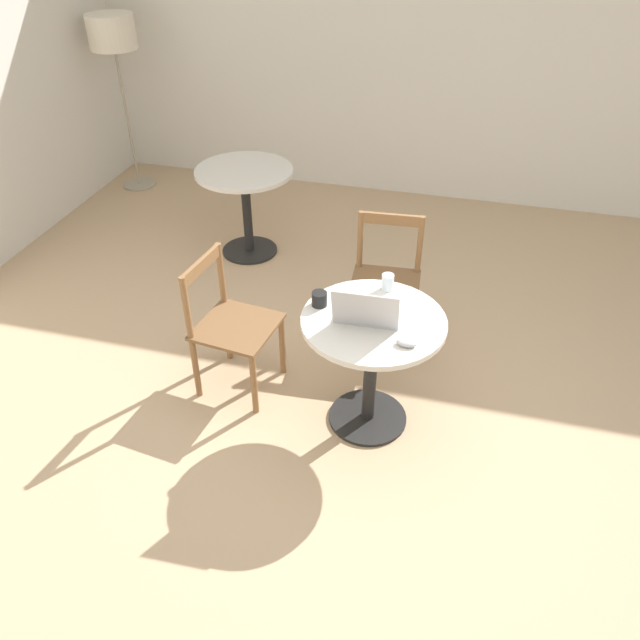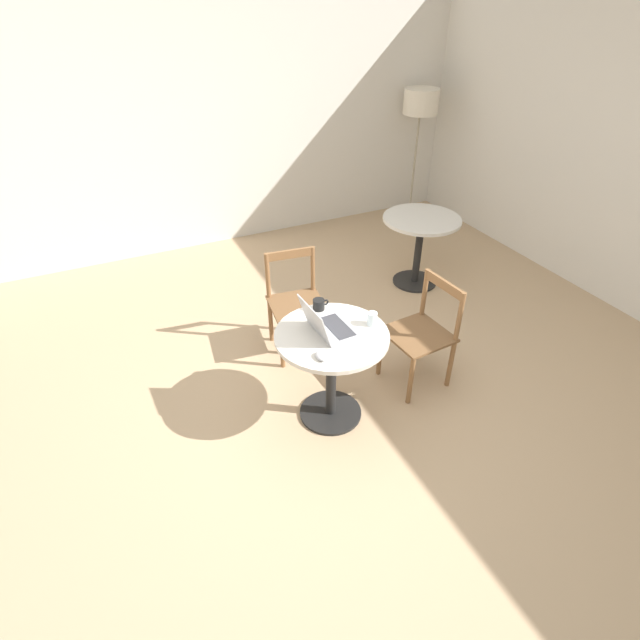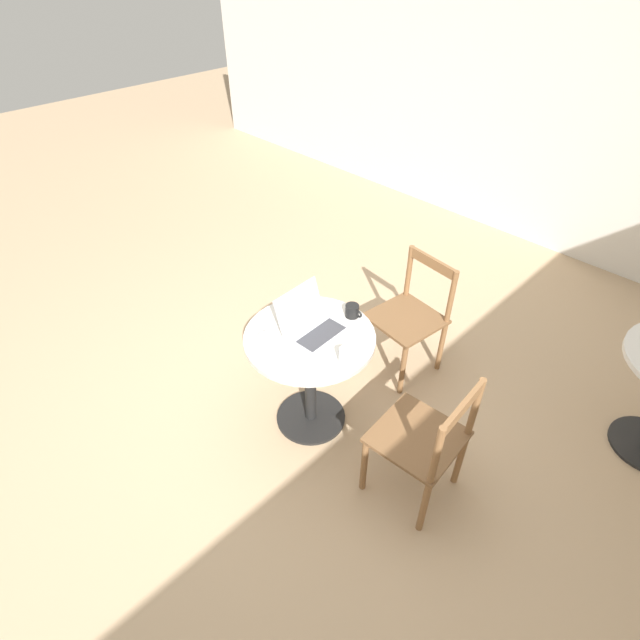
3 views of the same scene
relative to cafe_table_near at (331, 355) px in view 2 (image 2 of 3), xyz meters
name	(u,v)px [view 2 (image 2 of 3)]	position (x,y,z in m)	size (l,w,h in m)	color
ground_plane	(317,430)	(-0.16, -0.11, -0.53)	(16.00, 16.00, 0.00)	tan
wall_back	(180,123)	(-0.16, 3.12, 0.82)	(9.40, 0.06, 2.70)	silver
cafe_table_near	(331,355)	(0.00, 0.00, 0.00)	(0.74, 0.74, 0.70)	black
cafe_table_mid	(420,235)	(1.61, 1.29, 0.00)	(0.74, 0.74, 0.70)	black
chair_near_back	(296,303)	(0.11, 0.83, -0.10)	(0.47, 0.47, 0.82)	brown
chair_near_right	(422,333)	(0.78, 0.06, -0.10)	(0.46, 0.46, 0.82)	brown
floor_lamp	(420,107)	(2.54, 2.78, 0.80)	(0.40, 0.40, 1.53)	#9E937F
laptop	(328,326)	(-0.01, 0.03, 0.22)	(0.31, 0.34, 0.24)	#B7B7BC
mouse	(321,356)	(-0.17, -0.19, 0.19)	(0.06, 0.10, 0.03)	#B7B7BC
mug	(319,304)	(0.05, 0.30, 0.21)	(0.11, 0.08, 0.08)	black
drinking_glass	(372,319)	(0.28, -0.02, 0.22)	(0.07, 0.07, 0.09)	silver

